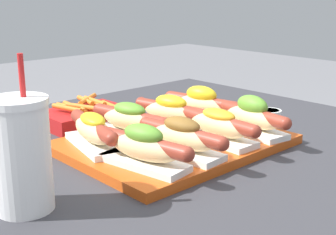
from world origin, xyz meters
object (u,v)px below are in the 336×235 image
object	(u,v)px
hot_dog_6	(171,112)
drink_cup	(21,155)
hot_dog_7	(201,104)
hot_dog_5	(130,120)
hot_dog_1	(182,137)
serving_tray	(175,143)
fries_basket	(84,115)
sauce_bowl	(269,114)
hot_dog_0	(144,147)
hot_dog_2	(218,125)
hot_dog_3	(252,116)
hot_dog_4	(93,130)

from	to	relation	value
hot_dog_6	drink_cup	xyz separation A→B (m)	(-0.40, -0.11, 0.03)
hot_dog_7	hot_dog_5	bearing A→B (deg)	176.78
hot_dog_1	hot_dog_5	xyz separation A→B (m)	(0.00, 0.15, -0.00)
serving_tray	fries_basket	xyz separation A→B (m)	(-0.04, 0.27, 0.01)
hot_dog_1	fries_basket	distance (m)	0.34
serving_tray	sauce_bowl	xyz separation A→B (m)	(0.31, -0.01, 0.01)
hot_dog_5	hot_dog_6	distance (m)	0.10
hot_dog_5	hot_dog_7	size ratio (longest dim) A/B	1.00
serving_tray	fries_basket	world-z (taller)	fries_basket
hot_dog_0	sauce_bowl	size ratio (longest dim) A/B	3.54
serving_tray	hot_dog_5	bearing A→B (deg)	124.58
sauce_bowl	drink_cup	distance (m)	0.66
hot_dog_7	fries_basket	xyz separation A→B (m)	(-0.19, 0.20, -0.03)
hot_dog_1	drink_cup	distance (m)	0.30
serving_tray	hot_dog_5	distance (m)	0.10
hot_dog_2	hot_dog_5	world-z (taller)	hot_dog_5
hot_dog_6	hot_dog_7	bearing A→B (deg)	1.28
drink_cup	hot_dog_6	bearing A→B (deg)	16.13
hot_dog_3	hot_dog_0	bearing A→B (deg)	178.80
hot_dog_0	fries_basket	size ratio (longest dim) A/B	1.04
hot_dog_5	fries_basket	distance (m)	0.19
hot_dog_3	fries_basket	bearing A→B (deg)	118.22
serving_tray	hot_dog_1	bearing A→B (deg)	-126.01
hot_dog_3	hot_dog_6	size ratio (longest dim) A/B	1.00
hot_dog_0	hot_dog_1	distance (m)	0.09
hot_dog_2	hot_dog_1	bearing A→B (deg)	-176.90
sauce_bowl	hot_dog_2	bearing A→B (deg)	-167.08
hot_dog_0	sauce_bowl	world-z (taller)	hot_dog_0
hot_dog_1	hot_dog_3	distance (m)	0.20
fries_basket	serving_tray	bearing A→B (deg)	-81.28
hot_dog_2	hot_dog_3	bearing A→B (deg)	-5.62
hot_dog_3	sauce_bowl	xyz separation A→B (m)	(0.16, 0.07, -0.04)
serving_tray	drink_cup	xyz separation A→B (m)	(-0.35, -0.05, 0.07)
hot_dog_6	sauce_bowl	world-z (taller)	hot_dog_6
drink_cup	hot_dog_3	bearing A→B (deg)	-3.32
hot_dog_2	hot_dog_7	distance (m)	0.17
serving_tray	hot_dog_1	distance (m)	0.10
serving_tray	hot_dog_4	world-z (taller)	hot_dog_4
hot_dog_6	hot_dog_1	bearing A→B (deg)	-126.79
serving_tray	hot_dog_3	distance (m)	0.17
hot_dog_2	hot_dog_5	distance (m)	0.18
hot_dog_5	sauce_bowl	xyz separation A→B (m)	(0.36, -0.09, -0.04)
hot_dog_6	hot_dog_7	xyz separation A→B (m)	(0.10, 0.00, 0.00)
hot_dog_7	fries_basket	world-z (taller)	hot_dog_7
serving_tray	hot_dog_5	size ratio (longest dim) A/B	2.09
hot_dog_0	fries_basket	xyz separation A→B (m)	(0.10, 0.34, -0.03)
hot_dog_6	hot_dog_5	bearing A→B (deg)	172.53
serving_tray	hot_dog_5	world-z (taller)	hot_dog_5
hot_dog_7	sauce_bowl	bearing A→B (deg)	-26.06
fries_basket	hot_dog_4	bearing A→B (deg)	-118.52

